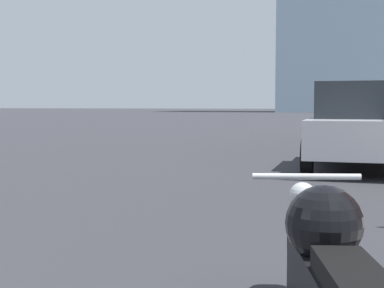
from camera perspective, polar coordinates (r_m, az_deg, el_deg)
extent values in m
cylinder|color=black|center=(3.34, 11.69, -11.36)|extent=(0.29, 0.64, 0.64)
sphere|color=black|center=(2.67, 13.90, -8.25)|extent=(0.37, 0.37, 0.37)
cube|color=black|center=(2.17, 16.85, -13.70)|extent=(0.39, 0.65, 0.10)
sphere|color=silver|center=(3.29, 11.70, -5.38)|extent=(0.16, 0.16, 0.16)
cylinder|color=silver|center=(3.15, 12.09, -3.41)|extent=(0.60, 0.22, 0.04)
cube|color=#BCBCC1|center=(10.67, 16.90, 0.92)|extent=(1.90, 4.14, 0.64)
cube|color=#23282D|center=(10.65, 16.97, 4.45)|extent=(1.52, 2.03, 0.67)
cylinder|color=black|center=(11.95, 13.05, -0.23)|extent=(0.24, 0.65, 0.64)
cylinder|color=black|center=(9.46, 12.19, -1.34)|extent=(0.24, 0.65, 0.64)
cube|color=gold|center=(22.00, 18.01, 2.51)|extent=(1.96, 4.06, 0.68)
cube|color=#23282D|center=(21.99, 18.05, 4.14)|extent=(1.64, 1.96, 0.57)
cylinder|color=black|center=(23.32, 15.94, 1.80)|extent=(0.21, 0.65, 0.65)
cylinder|color=black|center=(20.83, 15.35, 1.55)|extent=(0.21, 0.65, 0.65)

